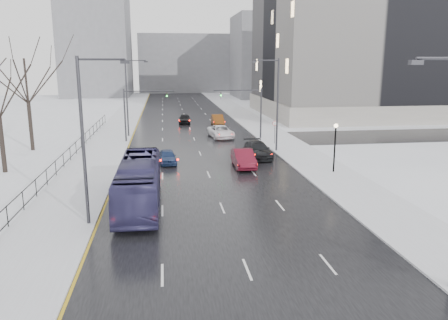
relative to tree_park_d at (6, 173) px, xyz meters
name	(u,v)px	position (x,y,z in m)	size (l,w,h in m)	color
road	(189,127)	(17.80, 26.00, 0.02)	(16.00, 150.00, 0.04)	black
cross_road	(195,141)	(17.80, 14.00, 0.02)	(130.00, 10.00, 0.04)	black
sidewalk_left	(118,128)	(7.30, 26.00, 0.08)	(5.00, 150.00, 0.16)	silver
sidewalk_right	(257,125)	(28.30, 26.00, 0.08)	(5.00, 150.00, 0.16)	silver
park_strip	(52,129)	(-2.20, 26.00, 0.06)	(14.00, 150.00, 0.12)	white
tree_park_d	(6,173)	(0.00, 0.00, 0.00)	(8.75, 8.75, 12.50)	black
tree_park_e	(33,151)	(-0.40, 10.00, 0.00)	(9.45, 9.45, 13.50)	black
iron_fence	(50,173)	(4.80, -4.00, 0.91)	(0.06, 70.00, 1.30)	black
streetlight_r_mid	(275,100)	(25.97, 6.00, 5.62)	(2.95, 0.25, 10.00)	#2D2D33
streetlight_l_near	(87,134)	(9.63, -14.00, 5.62)	(2.95, 0.25, 10.00)	#2D2D33
streetlight_l_far	(128,94)	(9.63, 18.00, 5.62)	(2.95, 0.25, 10.00)	#2D2D33
lamppost_r_mid	(335,141)	(28.80, -4.00, 2.94)	(0.36, 0.36, 4.28)	black
mast_signal_right	(253,107)	(25.13, 14.00, 4.11)	(6.10, 0.33, 6.50)	#2D2D33
mast_signal_left	(134,109)	(10.47, 14.00, 4.11)	(6.10, 0.33, 6.50)	#2D2D33
no_uturn_sign	(275,126)	(27.00, 10.00, 2.30)	(0.60, 0.06, 2.70)	#2D2D33
civic_building	(375,53)	(52.80, 38.00, 11.21)	(41.00, 31.00, 24.80)	gray
bldg_far_right	(278,57)	(45.80, 81.00, 11.00)	(24.00, 20.00, 22.00)	slate
bldg_far_left	(97,46)	(-4.20, 91.00, 14.00)	(18.00, 22.00, 28.00)	slate
bldg_far_center	(186,64)	(21.80, 106.00, 9.00)	(30.00, 18.00, 18.00)	slate
bus	(139,183)	(12.28, -10.62, 1.63)	(2.67, 11.41, 3.18)	navy
sedan_center_near	(167,157)	(14.30, 1.79, 0.71)	(1.58, 3.92, 1.33)	navy
sedan_right_near	(243,158)	(21.30, -0.66, 0.87)	(1.76, 5.03, 1.66)	#5D0F1F
sedan_right_cross	(221,132)	(21.30, 15.58, 0.82)	(2.59, 5.61, 1.56)	white
sedan_right_far	(258,150)	(23.50, 3.20, 0.83)	(2.23, 5.47, 1.59)	black
sedan_center_far	(185,119)	(17.30, 29.59, 0.78)	(1.75, 4.35, 1.48)	black
sedan_right_distant	(217,120)	(22.30, 27.28, 0.83)	(1.68, 4.82, 1.59)	brown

